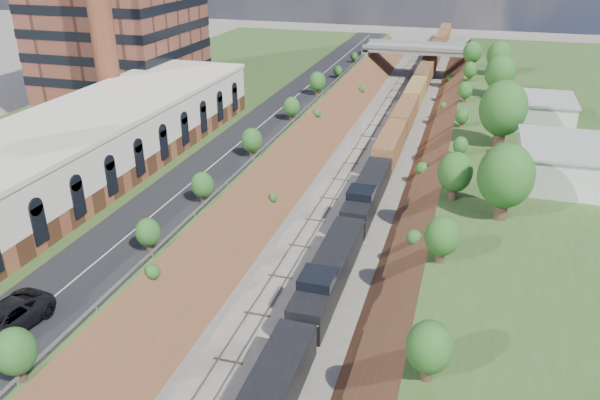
# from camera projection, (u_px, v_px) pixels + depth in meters

# --- Properties ---
(platform_left) EXTENTS (44.00, 180.00, 5.00)m
(platform_left) POSITION_uv_depth(u_px,v_px,m) (150.00, 134.00, 88.24)
(platform_left) COLOR #364C1F
(platform_left) RESTS_ON ground
(embankment_left) EXTENTS (10.00, 180.00, 10.00)m
(embankment_left) POSITION_uv_depth(u_px,v_px,m) (288.00, 165.00, 83.51)
(embankment_left) COLOR brown
(embankment_left) RESTS_ON ground
(embankment_right) EXTENTS (10.00, 180.00, 10.00)m
(embankment_right) POSITION_uv_depth(u_px,v_px,m) (445.00, 182.00, 77.74)
(embankment_right) COLOR brown
(embankment_right) RESTS_ON ground
(rail_left_track) EXTENTS (1.58, 180.00, 0.18)m
(rail_left_track) POSITION_uv_depth(u_px,v_px,m) (346.00, 171.00, 81.27)
(rail_left_track) COLOR gray
(rail_left_track) RESTS_ON ground
(rail_right_track) EXTENTS (1.58, 180.00, 0.18)m
(rail_right_track) POSITION_uv_depth(u_px,v_px,m) (383.00, 175.00, 79.91)
(rail_right_track) COLOR gray
(rail_right_track) RESTS_ON ground
(road) EXTENTS (8.00, 180.00, 0.10)m
(road) POSITION_uv_depth(u_px,v_px,m) (258.00, 128.00, 82.59)
(road) COLOR black
(road) RESTS_ON platform_left
(guardrail) EXTENTS (0.10, 171.00, 0.70)m
(guardrail) POSITION_uv_depth(u_px,v_px,m) (285.00, 128.00, 81.13)
(guardrail) COLOR #99999E
(guardrail) RESTS_ON platform_left
(commercial_building) EXTENTS (14.30, 62.30, 7.00)m
(commercial_building) POSITION_uv_depth(u_px,v_px,m) (83.00, 146.00, 65.28)
(commercial_building) COLOR brown
(commercial_building) RESTS_ON platform_left
(overpass) EXTENTS (24.50, 8.30, 7.40)m
(overpass) POSITION_uv_depth(u_px,v_px,m) (418.00, 55.00, 132.55)
(overpass) COLOR gray
(overpass) RESTS_ON ground
(white_building_near) EXTENTS (9.00, 12.00, 4.00)m
(white_building_near) POSITION_uv_depth(u_px,v_px,m) (562.00, 163.00, 64.59)
(white_building_near) COLOR silver
(white_building_near) RESTS_ON platform_right
(white_building_far) EXTENTS (8.00, 10.00, 3.60)m
(white_building_far) POSITION_uv_depth(u_px,v_px,m) (543.00, 112.00, 83.95)
(white_building_far) COLOR silver
(white_building_far) RESTS_ON platform_right
(tree_right_large) EXTENTS (5.25, 5.25, 7.61)m
(tree_right_large) POSITION_uv_depth(u_px,v_px,m) (506.00, 177.00, 54.85)
(tree_right_large) COLOR #473323
(tree_right_large) RESTS_ON platform_right
(tree_left_crest) EXTENTS (2.45, 2.45, 3.55)m
(tree_left_crest) POSITION_uv_depth(u_px,v_px,m) (122.00, 256.00, 45.97)
(tree_left_crest) COLOR #473323
(tree_left_crest) RESTS_ON platform_left
(freight_train) EXTENTS (2.90, 179.30, 4.55)m
(freight_train) POSITION_uv_depth(u_px,v_px,m) (415.00, 94.00, 110.07)
(freight_train) COLOR black
(freight_train) RESTS_ON ground
(suv) EXTENTS (4.15, 7.52, 1.99)m
(suv) POSITION_uv_depth(u_px,v_px,m) (2.00, 321.00, 39.90)
(suv) COLOR black
(suv) RESTS_ON road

